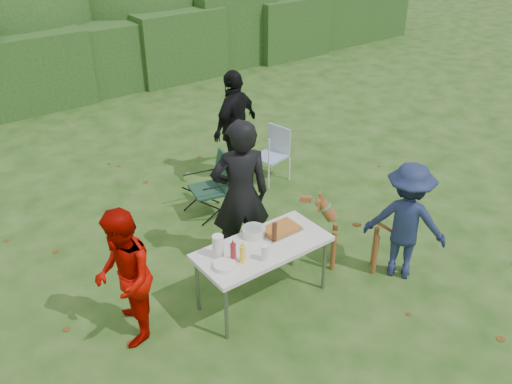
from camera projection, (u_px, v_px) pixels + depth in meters
ground at (260, 301)px, 6.19m from camera, size 80.00×80.00×0.00m
hedge_row at (30, 66)px, 11.34m from camera, size 22.00×1.40×1.70m
shrub_backdrop at (1, 16)px, 12.08m from camera, size 20.00×2.60×3.20m
folding_table at (263, 250)px, 5.90m from camera, size 1.50×0.70×0.74m
person_cook at (240, 196)px, 6.36m from camera, size 0.82×0.69×1.93m
person_red_jacket at (124, 278)px, 5.36m from camera, size 0.80×0.89×1.51m
person_black_puffy at (235, 126)px, 8.38m from camera, size 1.13×0.79×1.78m
child at (406, 222)px, 6.29m from camera, size 0.99×1.10×1.48m
dog at (356, 235)px, 6.52m from camera, size 0.98×0.99×0.95m
camping_chair at (210, 186)px, 7.60m from camera, size 0.69×0.69×0.92m
lawn_chair at (270, 154)px, 8.59m from camera, size 0.59×0.59×0.85m
food_tray at (281, 231)px, 6.11m from camera, size 0.45×0.30×0.02m
focaccia_bread at (281, 228)px, 6.09m from camera, size 0.40×0.26×0.04m
mustard_bottle at (243, 254)px, 5.56m from camera, size 0.06×0.06×0.20m
ketchup_bottle at (233, 253)px, 5.57m from camera, size 0.06×0.06×0.22m
beer_bottle at (274, 232)px, 5.88m from camera, size 0.06×0.06×0.24m
paper_towel_roll at (218, 246)px, 5.63m from camera, size 0.12×0.12×0.26m
cup_stack at (265, 253)px, 5.60m from camera, size 0.08×0.08×0.18m
pasta_bowl at (254, 232)px, 6.01m from camera, size 0.26×0.26×0.10m
plate_stack at (225, 266)px, 5.52m from camera, size 0.24×0.24×0.05m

